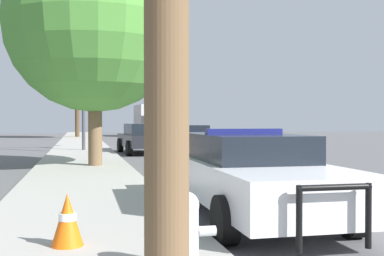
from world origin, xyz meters
The scene contains 11 objects.
sidewalk_left centered at (-5.10, 0.00, 0.07)m, with size 3.00×110.00×0.13m.
police_car centered at (-2.51, 1.01, 0.73)m, with size 2.07×5.43×1.44m.
fire_hydrant centered at (-4.19, -1.88, 0.53)m, with size 0.60×0.26×0.75m.
traffic_light centered at (-3.66, 17.76, 4.01)m, with size 3.55×0.35×5.55m.
car_background_oncoming centered at (2.22, 24.11, 0.70)m, with size 2.25×4.52×1.27m.
car_background_distant centered at (1.61, 40.59, 0.69)m, with size 2.08×4.06×1.25m.
car_background_midblock centered at (-2.24, 16.33, 0.76)m, with size 2.23×4.50×1.43m.
box_truck centered at (1.62, 40.33, 1.66)m, with size 2.83×7.24×3.11m.
tree_sidewalk_far centered at (-5.38, 37.32, 5.54)m, with size 5.15×5.15×8.00m.
tree_sidewalk_near centered at (-4.71, 9.36, 4.72)m, with size 5.76×5.76×7.48m.
traffic_cone centered at (-5.35, -0.75, 0.44)m, with size 0.37×0.37×0.61m.
Camera 1 is at (-5.21, -6.47, 1.58)m, focal length 45.00 mm.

